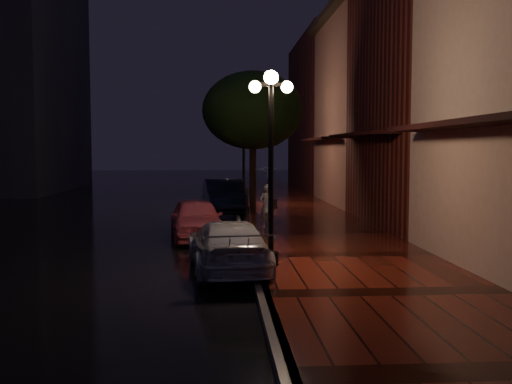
% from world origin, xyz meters
% --- Properties ---
extents(ground, '(120.00, 120.00, 0.00)m').
position_xyz_m(ground, '(0.00, 0.00, 0.00)').
color(ground, black).
rests_on(ground, ground).
extents(sidewalk, '(4.50, 60.00, 0.15)m').
position_xyz_m(sidewalk, '(2.25, 0.00, 0.07)').
color(sidewalk, '#40140B').
rests_on(sidewalk, ground).
extents(curb, '(0.25, 60.00, 0.15)m').
position_xyz_m(curb, '(0.00, 0.00, 0.07)').
color(curb, '#595451').
rests_on(curb, ground).
extents(storefront_mid, '(5.00, 8.00, 11.00)m').
position_xyz_m(storefront_mid, '(7.00, 2.00, 5.50)').
color(storefront_mid, '#511914').
rests_on(storefront_mid, ground).
extents(storefront_far, '(5.00, 8.00, 9.00)m').
position_xyz_m(storefront_far, '(7.00, 10.00, 4.50)').
color(storefront_far, '#8C5951').
rests_on(storefront_far, ground).
extents(storefront_extra, '(5.00, 12.00, 10.00)m').
position_xyz_m(storefront_extra, '(7.00, 20.00, 5.00)').
color(storefront_extra, '#511914').
rests_on(storefront_extra, ground).
extents(streetlamp_near, '(0.96, 0.36, 4.31)m').
position_xyz_m(streetlamp_near, '(0.35, -5.00, 2.60)').
color(streetlamp_near, black).
rests_on(streetlamp_near, sidewalk).
extents(streetlamp_far, '(0.96, 0.36, 4.31)m').
position_xyz_m(streetlamp_far, '(0.35, 9.00, 2.60)').
color(streetlamp_far, black).
rests_on(streetlamp_far, sidewalk).
extents(street_tree, '(4.16, 4.16, 5.80)m').
position_xyz_m(street_tree, '(0.61, 5.99, 4.24)').
color(street_tree, black).
rests_on(street_tree, sidewalk).
extents(pink_car, '(1.94, 3.88, 1.27)m').
position_xyz_m(pink_car, '(-1.49, -0.19, 0.63)').
color(pink_car, '#DC5A6A').
rests_on(pink_car, ground).
extents(navy_car, '(1.99, 4.59, 1.47)m').
position_xyz_m(navy_car, '(-0.60, 6.88, 0.74)').
color(navy_car, black).
rests_on(navy_car, ground).
extents(silver_car, '(2.03, 4.16, 1.16)m').
position_xyz_m(silver_car, '(-0.60, -4.92, 0.58)').
color(silver_car, '#B8B8C0').
rests_on(silver_car, ground).
extents(woman_with_umbrella, '(0.85, 0.87, 2.05)m').
position_xyz_m(woman_with_umbrella, '(0.78, 0.91, 1.50)').
color(woman_with_umbrella, white).
rests_on(woman_with_umbrella, sidewalk).
extents(parking_meter, '(0.13, 0.11, 1.25)m').
position_xyz_m(parking_meter, '(0.15, 1.91, 0.91)').
color(parking_meter, black).
rests_on(parking_meter, sidewalk).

